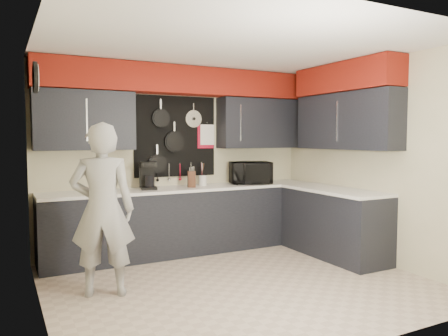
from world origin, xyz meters
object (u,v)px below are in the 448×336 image
knife_block (191,179)px  coffee_maker (148,175)px  utensil_crock (203,180)px  microwave (250,173)px  person (102,210)px

knife_block → coffee_maker: 0.61m
utensil_crock → knife_block: bearing=-151.0°
microwave → knife_block: (-0.97, -0.04, -0.05)m
microwave → person: person is taller
utensil_crock → coffee_maker: bearing=-176.0°
knife_block → coffee_maker: coffee_maker is taller
microwave → coffee_maker: size_ratio=1.61×
microwave → knife_block: size_ratio=2.61×
knife_block → coffee_maker: bearing=-171.0°
utensil_crock → person: 2.08m
person → knife_block: bearing=-124.4°
utensil_crock → coffee_maker: 0.84m
coffee_maker → utensil_crock: bearing=16.7°
microwave → utensil_crock: microwave is taller
knife_block → person: bearing=-127.4°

